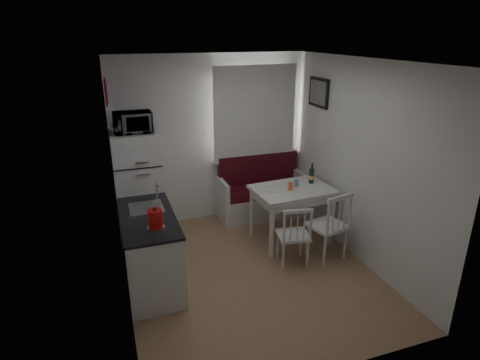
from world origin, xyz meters
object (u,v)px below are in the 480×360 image
object	(u,v)px
dining_table	(292,194)
fridge	(138,186)
chair_right	(332,220)
wine_bottle	(312,173)
bench	(261,196)
kettle	(155,219)
chair_left	(296,230)
microwave	(133,122)
kitchen_counter	(150,250)

from	to	relation	value
dining_table	fridge	xyz separation A→B (m)	(-2.04, 0.82, 0.08)
chair_right	wine_bottle	world-z (taller)	wine_bottle
fridge	wine_bottle	distance (m)	2.50
bench	kettle	xyz separation A→B (m)	(-1.92, -1.73, 0.69)
chair_left	chair_right	distance (m)	0.51
bench	fridge	distance (m)	2.01
dining_table	microwave	xyz separation A→B (m)	(-2.04, 0.77, 1.02)
chair_right	fridge	world-z (taller)	fridge
kitchen_counter	microwave	size ratio (longest dim) A/B	2.62
kettle	chair_right	bearing A→B (deg)	3.29
kitchen_counter	bench	bearing A→B (deg)	34.52
kitchen_counter	chair_right	xyz separation A→B (m)	(2.31, -0.25, 0.14)
kitchen_counter	bench	world-z (taller)	kitchen_counter
chair_right	microwave	distance (m)	2.94
microwave	bench	bearing A→B (deg)	4.77
microwave	wine_bottle	size ratio (longest dim) A/B	1.68
fridge	dining_table	bearing A→B (deg)	-21.93
chair_left	fridge	world-z (taller)	fridge
dining_table	chair_left	world-z (taller)	chair_left
bench	dining_table	xyz separation A→B (m)	(0.08, -0.93, 0.39)
bench	wine_bottle	world-z (taller)	wine_bottle
kitchen_counter	fridge	xyz separation A→B (m)	(0.02, 1.24, 0.35)
fridge	kettle	distance (m)	1.63
chair_left	kettle	bearing A→B (deg)	-164.63
chair_right	kettle	bearing A→B (deg)	170.45
fridge	wine_bottle	xyz separation A→B (m)	(2.39, -0.72, 0.17)
kitchen_counter	microwave	xyz separation A→B (m)	(0.02, 1.19, 1.29)
chair_right	wine_bottle	xyz separation A→B (m)	(0.10, 0.77, 0.37)
bench	kettle	world-z (taller)	kettle
kitchen_counter	kettle	distance (m)	0.68
kitchen_counter	chair_left	size ratio (longest dim) A/B	2.87
bench	fridge	world-z (taller)	fridge
bench	dining_table	distance (m)	1.01
microwave	wine_bottle	distance (m)	2.60
dining_table	chair_right	world-z (taller)	chair_right
wine_bottle	dining_table	bearing A→B (deg)	-164.05
bench	chair_right	size ratio (longest dim) A/B	2.66
kitchen_counter	fridge	distance (m)	1.29
kitchen_counter	bench	size ratio (longest dim) A/B	0.93
bench	kettle	bearing A→B (deg)	-138.00
dining_table	chair_left	size ratio (longest dim) A/B	2.48
dining_table	chair_right	distance (m)	0.73
kettle	wine_bottle	xyz separation A→B (m)	(2.36, 0.90, -0.06)
chair_left	wine_bottle	bearing A→B (deg)	62.36
dining_table	chair_left	bearing A→B (deg)	-114.98
dining_table	wine_bottle	xyz separation A→B (m)	(0.35, 0.10, 0.24)
chair_left	fridge	bearing A→B (deg)	151.20
bench	microwave	world-z (taller)	microwave
dining_table	fridge	size ratio (longest dim) A/B	0.71
kettle	fridge	bearing A→B (deg)	91.06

